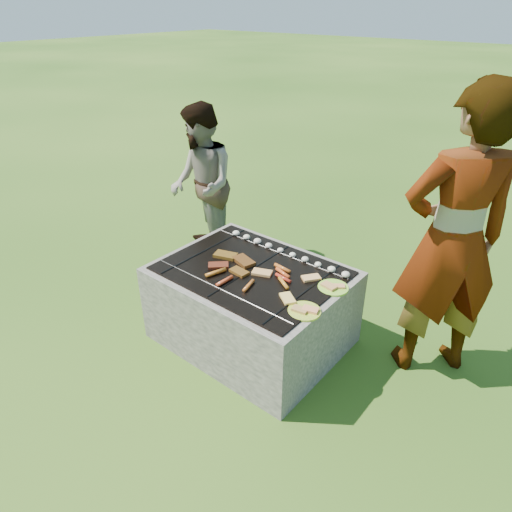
{
  "coord_description": "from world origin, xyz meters",
  "views": [
    {
      "loc": [
        1.77,
        -2.1,
        2.27
      ],
      "look_at": [
        0.0,
        0.05,
        0.7
      ],
      "focal_mm": 32.0,
      "sensor_mm": 36.0,
      "label": 1
    }
  ],
  "objects_px": {
    "cook": "(453,241)",
    "bystander": "(202,185)",
    "fire_pit": "(252,308)",
    "plate_far": "(333,287)",
    "plate_near": "(305,311)"
  },
  "relations": [
    {
      "from": "plate_near",
      "to": "bystander",
      "type": "distance_m",
      "value": 1.98
    },
    {
      "from": "fire_pit",
      "to": "plate_far",
      "type": "relative_size",
      "value": 5.86
    },
    {
      "from": "plate_far",
      "to": "fire_pit",
      "type": "bearing_deg",
      "value": -163.06
    },
    {
      "from": "plate_far",
      "to": "bystander",
      "type": "relative_size",
      "value": 0.15
    },
    {
      "from": "cook",
      "to": "bystander",
      "type": "bearing_deg",
      "value": -48.13
    },
    {
      "from": "fire_pit",
      "to": "bystander",
      "type": "distance_m",
      "value": 1.48
    },
    {
      "from": "cook",
      "to": "bystander",
      "type": "height_order",
      "value": "cook"
    },
    {
      "from": "fire_pit",
      "to": "plate_far",
      "type": "bearing_deg",
      "value": 16.94
    },
    {
      "from": "cook",
      "to": "bystander",
      "type": "relative_size",
      "value": 1.3
    },
    {
      "from": "plate_near",
      "to": "bystander",
      "type": "xyz_separation_m",
      "value": [
        -1.77,
        0.88,
        0.14
      ]
    },
    {
      "from": "plate_near",
      "to": "bystander",
      "type": "relative_size",
      "value": 0.17
    },
    {
      "from": "fire_pit",
      "to": "cook",
      "type": "distance_m",
      "value": 1.44
    },
    {
      "from": "cook",
      "to": "plate_far",
      "type": "bearing_deg",
      "value": -8.39
    },
    {
      "from": "plate_near",
      "to": "fire_pit",
      "type": "bearing_deg",
      "value": 163.54
    },
    {
      "from": "plate_far",
      "to": "plate_near",
      "type": "height_order",
      "value": "same"
    }
  ]
}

